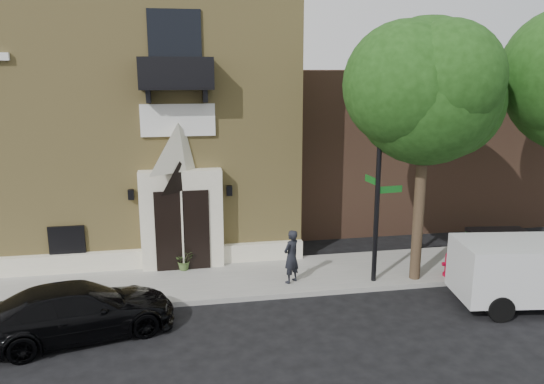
# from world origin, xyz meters

# --- Properties ---
(ground) EXTENTS (120.00, 120.00, 0.00)m
(ground) POSITION_xyz_m (0.00, 0.00, 0.00)
(ground) COLOR black
(ground) RESTS_ON ground
(sidewalk) EXTENTS (42.00, 3.00, 0.15)m
(sidewalk) POSITION_xyz_m (1.00, 1.50, 0.07)
(sidewalk) COLOR gray
(sidewalk) RESTS_ON ground
(church) EXTENTS (12.20, 11.01, 9.30)m
(church) POSITION_xyz_m (-2.99, 7.95, 4.63)
(church) COLOR tan
(church) RESTS_ON ground
(neighbour_building) EXTENTS (18.00, 8.00, 6.40)m
(neighbour_building) POSITION_xyz_m (12.00, 9.00, 3.20)
(neighbour_building) COLOR brown
(neighbour_building) RESTS_ON ground
(street_tree_left) EXTENTS (4.97, 4.38, 7.77)m
(street_tree_left) POSITION_xyz_m (6.03, 0.35, 5.87)
(street_tree_left) COLOR #38281C
(street_tree_left) RESTS_ON sidewalk
(black_sedan) EXTENTS (4.93, 2.97, 1.34)m
(black_sedan) POSITION_xyz_m (-3.60, -1.20, 0.67)
(black_sedan) COLOR black
(black_sedan) RESTS_ON ground
(street_sign) EXTENTS (0.90, 0.87, 5.47)m
(street_sign) POSITION_xyz_m (4.70, 0.51, 2.91)
(street_sign) COLOR black
(street_sign) RESTS_ON sidewalk
(fire_hydrant) EXTENTS (0.45, 0.36, 0.78)m
(fire_hydrant) POSITION_xyz_m (7.13, 0.44, 0.53)
(fire_hydrant) COLOR #AA0323
(fire_hydrant) RESTS_ON sidewalk
(dumpster) EXTENTS (1.97, 1.28, 1.21)m
(dumpster) POSITION_xyz_m (9.05, 0.87, 0.76)
(dumpster) COLOR #0E3417
(dumpster) RESTS_ON sidewalk
(planter) EXTENTS (0.66, 0.59, 0.64)m
(planter) POSITION_xyz_m (-0.98, 2.44, 0.47)
(planter) COLOR #4C6830
(planter) RESTS_ON sidewalk
(pedestrian_near) EXTENTS (0.71, 0.68, 1.64)m
(pedestrian_near) POSITION_xyz_m (2.17, 0.82, 0.97)
(pedestrian_near) COLOR black
(pedestrian_near) RESTS_ON sidewalk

